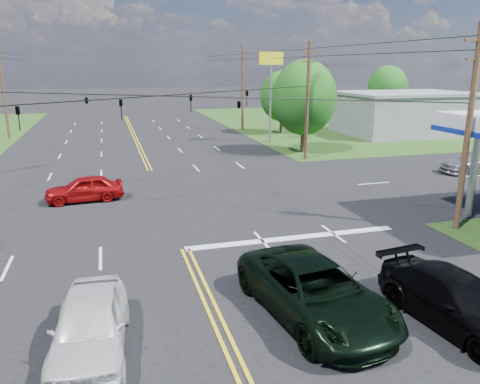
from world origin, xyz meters
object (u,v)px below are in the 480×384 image
object	(u,v)px
pole_ne	(308,100)
tree_right_a	(304,98)
pole_left_far	(3,90)
pickup_dkgreen	(315,291)
pole_se	(469,127)
tree_far_r	(387,89)
suv_black	(457,301)
tree_right_b	(282,96)
pickup_white	(90,325)
retail_ne	(405,114)
pole_right_far	(242,86)

from	to	relation	value
pole_ne	tree_right_a	distance (m)	3.16
pole_left_far	pickup_dkgreen	distance (m)	45.68
pole_se	tree_right_a	distance (m)	21.02
tree_far_r	suv_black	xyz separation A→B (m)	(-27.07, -46.18, -3.75)
pole_left_far	tree_right_b	distance (m)	29.79
tree_far_r	pickup_white	bearing A→B (deg)	-130.18
pole_ne	tree_right_b	distance (m)	15.42
pole_ne	pickup_white	xyz separation A→B (m)	(-16.69, -23.63, -4.09)
tree_right_b	pickup_white	world-z (taller)	tree_right_b
retail_ne	suv_black	distance (m)	42.93
pole_right_far	tree_right_a	size ratio (longest dim) A/B	1.22
tree_far_r	pickup_dkgreen	size ratio (longest dim) A/B	1.21
suv_black	pickup_dkgreen	bearing A→B (deg)	150.52
pole_left_far	tree_far_r	bearing A→B (deg)	2.44
pole_ne	pickup_dkgreen	xyz separation A→B (m)	(-10.00, -23.57, -4.04)
pole_left_far	pole_right_far	world-z (taller)	same
tree_right_a	tree_far_r	distance (m)	26.91
pole_left_far	tree_far_r	xyz separation A→B (m)	(47.00, 2.00, -0.62)
pole_right_far	tree_far_r	xyz separation A→B (m)	(21.00, 2.00, -0.62)
pole_right_far	pole_se	bearing A→B (deg)	-90.00
tree_right_a	suv_black	bearing A→B (deg)	-104.08
retail_ne	tree_right_a	xyz separation A→B (m)	(-16.00, -8.00, 2.67)
tree_right_b	suv_black	world-z (taller)	tree_right_b
pole_ne	pickup_white	distance (m)	29.22
tree_far_r	pole_left_far	bearing A→B (deg)	-177.56
retail_ne	tree_right_b	world-z (taller)	tree_right_b
pole_left_far	tree_right_a	world-z (taller)	pole_left_far
pole_left_far	pickup_white	xyz separation A→B (m)	(9.31, -42.63, -4.34)
retail_ne	pole_right_far	size ratio (longest dim) A/B	1.40
tree_right_a	pickup_white	distance (m)	32.23
pole_se	tree_far_r	world-z (taller)	pole_se
pole_left_far	pole_right_far	bearing A→B (deg)	0.00
retail_ne	suv_black	world-z (taller)	retail_ne
pole_ne	tree_right_a	size ratio (longest dim) A/B	1.16
tree_far_r	pickup_dkgreen	bearing A→B (deg)	-124.82
tree_right_b	pole_ne	bearing A→B (deg)	-103.13
retail_ne	pickup_dkgreen	size ratio (longest dim) A/B	2.21
pole_se	tree_far_r	xyz separation A→B (m)	(21.00, 39.00, -0.37)
pole_se	pickup_white	xyz separation A→B (m)	(-16.69, -5.63, -4.09)
pole_ne	pole_right_far	size ratio (longest dim) A/B	0.95
pole_right_far	pickup_white	xyz separation A→B (m)	(-16.69, -42.63, -4.34)
pickup_white	pole_left_far	bearing A→B (deg)	106.67
pole_ne	suv_black	bearing A→B (deg)	-103.55
pole_se	suv_black	distance (m)	10.26
retail_ne	suv_black	size ratio (longest dim) A/B	2.57
tree_right_b	retail_ne	bearing A→B (deg)	-16.50
tree_far_r	pole_right_far	bearing A→B (deg)	-174.56
pickup_dkgreen	tree_right_b	bearing A→B (deg)	63.11
suv_black	pickup_white	xyz separation A→B (m)	(-10.63, 1.54, 0.04)
tree_right_b	pickup_white	distance (m)	43.72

